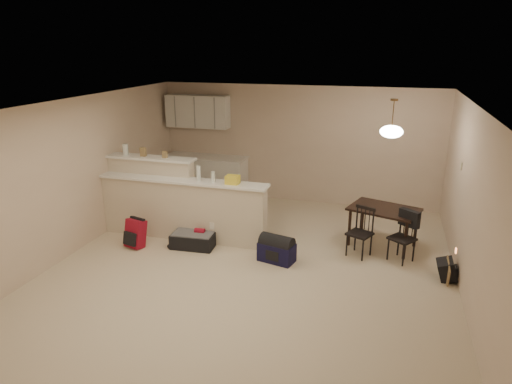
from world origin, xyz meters
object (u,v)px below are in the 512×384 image
at_px(suitcase, 194,240).
at_px(red_backpack, 135,233).
at_px(dining_table, 384,213).
at_px(pendant_lamp, 391,131).
at_px(dining_chair_far, 402,237).
at_px(black_daypack, 447,270).
at_px(dining_chair_near, 360,232).
at_px(navy_duffel, 277,252).

height_order(suitcase, red_backpack, red_backpack).
bearing_deg(dining_table, red_backpack, -145.37).
xyz_separation_m(pendant_lamp, suitcase, (-3.08, -0.93, -1.87)).
height_order(dining_chair_far, black_daypack, dining_chair_far).
relative_size(pendant_lamp, suitcase, 0.86).
bearing_deg(dining_table, black_daypack, -26.23).
bearing_deg(red_backpack, pendant_lamp, 31.87).
bearing_deg(pendant_lamp, red_backpack, -163.33).
distance_m(dining_table, suitcase, 3.25).
bearing_deg(red_backpack, dining_chair_near, 26.10).
relative_size(red_backpack, black_daypack, 1.46).
bearing_deg(navy_duffel, dining_table, 47.71).
xyz_separation_m(dining_table, dining_chair_far, (0.31, -0.50, -0.20)).
bearing_deg(dining_table, dining_chair_far, -40.37).
distance_m(pendant_lamp, suitcase, 3.72).
xyz_separation_m(dining_table, red_backpack, (-4.03, -1.21, -0.36)).
relative_size(pendant_lamp, red_backpack, 1.30).
bearing_deg(pendant_lamp, suitcase, -163.23).
relative_size(dining_chair_near, suitcase, 1.14).
xyz_separation_m(suitcase, black_daypack, (4.03, 0.00, 0.02)).
distance_m(dining_table, red_backpack, 4.22).
height_order(dining_table, black_daypack, dining_table).
distance_m(dining_chair_near, dining_chair_far, 0.66).
bearing_deg(red_backpack, suitcase, 31.56).
bearing_deg(navy_duffel, black_daypack, 16.90).
height_order(dining_chair_far, suitcase, dining_chair_far).
xyz_separation_m(dining_table, black_daypack, (0.95, -0.93, -0.46)).
xyz_separation_m(pendant_lamp, dining_chair_far, (0.31, -0.50, -1.59)).
distance_m(pendant_lamp, black_daypack, 2.28).
xyz_separation_m(dining_chair_far, navy_duffel, (-1.89, -0.57, -0.25)).
relative_size(pendant_lamp, navy_duffel, 1.10).
bearing_deg(red_backpack, navy_duffel, 18.38).
bearing_deg(dining_table, pendant_lamp, -143.61).
bearing_deg(dining_chair_near, pendant_lamp, 79.78).
distance_m(suitcase, black_daypack, 4.03).
relative_size(suitcase, red_backpack, 1.50).
distance_m(dining_chair_far, navy_duffel, 1.99).
height_order(pendant_lamp, navy_duffel, pendant_lamp).
bearing_deg(black_daypack, suitcase, 90.16).
bearing_deg(suitcase, dining_chair_far, 3.45).
bearing_deg(navy_duffel, suitcase, -171.74).
xyz_separation_m(pendant_lamp, navy_duffel, (-1.59, -1.07, -1.84)).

